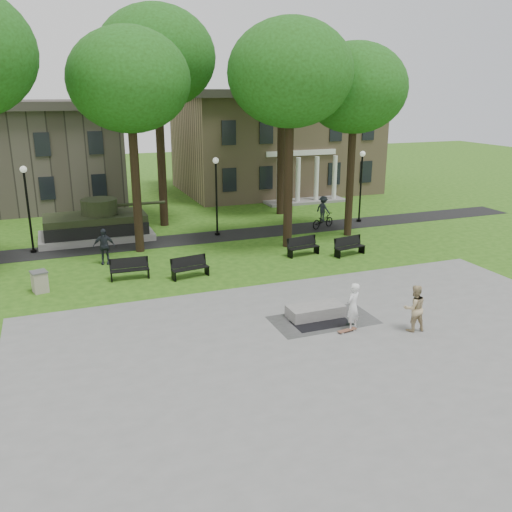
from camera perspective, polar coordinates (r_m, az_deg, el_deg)
The scene contains 26 objects.
ground at distance 22.22m, azimuth 4.01°, elevation -5.49°, with size 120.00×120.00×0.00m, color #265012.
plaza at distance 18.24m, azimuth 10.71°, elevation -11.00°, with size 22.00×16.00×0.02m, color gray.
footpath at distance 32.92m, azimuth -4.77°, elevation 2.01°, with size 44.00×2.60×0.01m, color black.
building_right at distance 48.54m, azimuth 1.94°, elevation 12.10°, with size 17.00×12.00×8.60m.
building_left at distance 45.40m, azimuth -23.96°, elevation 9.39°, with size 15.00×10.00×7.20m, color #4C443D.
tree_1 at distance 29.39m, azimuth -13.21°, elevation 17.50°, with size 6.20×6.20×11.63m.
tree_2 at distance 29.73m, azimuth 3.62°, elevation 18.57°, with size 6.60×6.60×12.16m.
tree_3 at distance 32.70m, azimuth 10.37°, elevation 16.94°, with size 6.00×6.00×11.19m.
tree_4 at distance 35.28m, azimuth -10.47°, elevation 19.84°, with size 7.20×7.20×13.50m.
tree_5 at distance 38.27m, azimuth 2.73°, elevation 18.76°, with size 6.40×6.40×12.44m.
lamp_left at distance 31.42m, azimuth -22.92°, elevation 5.22°, with size 0.36×0.36×4.73m.
lamp_mid at distance 32.73m, azimuth -4.20°, elevation 6.94°, with size 0.36×0.36×4.73m.
lamp_right at distance 36.83m, azimuth 11.00°, elevation 7.80°, with size 0.36×0.36×4.73m.
tank_monument at distance 33.54m, azimuth -16.45°, elevation 3.15°, with size 7.45×3.40×2.40m.
puddle at distance 20.92m, azimuth 6.88°, elevation -6.99°, with size 2.20×1.20×0.00m, color black.
concrete_block at distance 21.38m, azimuth 6.29°, elevation -5.78°, with size 2.20×1.00×0.45m, color gray.
skateboard at distance 20.31m, azimuth 9.57°, elevation -7.77°, with size 0.78×0.20×0.07m, color brown.
skateboarder at distance 20.24m, azimuth 10.16°, elevation -5.23°, with size 0.65×0.43×1.79m, color white.
friend_watching at distance 20.64m, azimuth 16.32°, elevation -5.28°, with size 0.86×0.67×1.76m, color tan.
pedestrian_walker at distance 28.51m, azimuth -15.71°, elevation 0.98°, with size 1.09×0.45×1.86m, color #20252B.
cyclist at distance 35.08m, azimuth 7.06°, elevation 4.30°, with size 1.97×1.27×2.08m.
park_bench_0 at distance 26.06m, azimuth -13.19°, elevation -1.25°, with size 1.82×0.62×1.00m.
park_bench_1 at distance 25.80m, azimuth -6.98°, elevation -1.10°, with size 1.85×0.81×1.00m.
park_bench_2 at distance 29.15m, azimuth 4.95°, elevation 1.09°, with size 1.84×0.77×1.00m.
park_bench_3 at distance 29.50m, azimuth 9.77°, elevation 1.09°, with size 1.85×0.85×1.00m.
trash_bin at distance 25.55m, azimuth -21.81°, elevation -2.51°, with size 0.81×0.81×0.96m.
Camera 1 is at (-8.75, -18.58, 8.48)m, focal length 38.00 mm.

